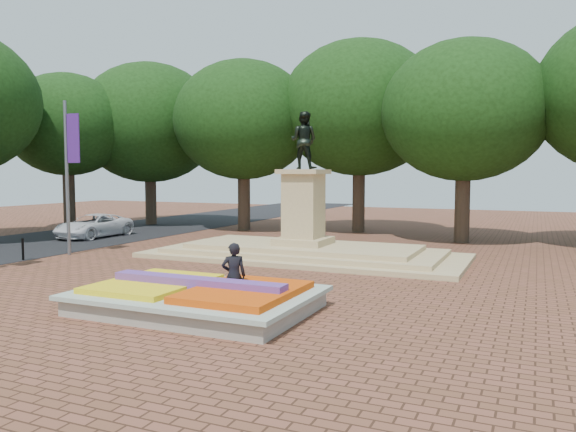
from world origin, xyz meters
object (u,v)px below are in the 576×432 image
object	(u,v)px
flower_bed	(198,297)
pedestrian	(234,276)
monument	(303,238)
van	(94,226)

from	to	relation	value
flower_bed	pedestrian	distance (m)	1.12
monument	van	distance (m)	14.28
van	pedestrian	size ratio (longest dim) A/B	2.65
flower_bed	pedestrian	bearing A→B (deg)	36.62
pedestrian	monument	bearing A→B (deg)	-111.05
monument	pedestrian	world-z (taller)	monument
monument	pedestrian	size ratio (longest dim) A/B	7.58
flower_bed	monument	size ratio (longest dim) A/B	0.45
van	pedestrian	bearing A→B (deg)	-36.85
flower_bed	pedestrian	world-z (taller)	pedestrian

